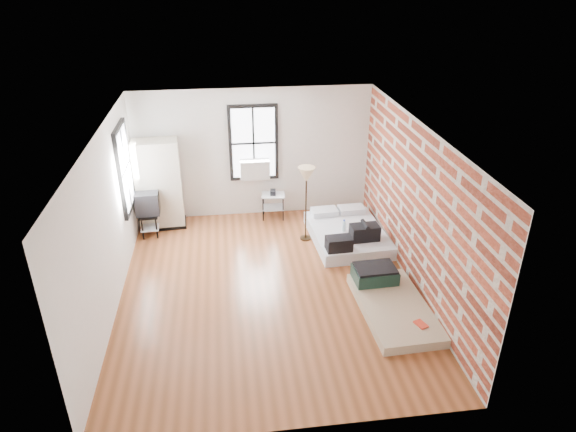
{
  "coord_description": "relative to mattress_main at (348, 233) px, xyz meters",
  "views": [
    {
      "loc": [
        -0.62,
        -7.36,
        5.11
      ],
      "look_at": [
        0.38,
        0.3,
        1.23
      ],
      "focal_mm": 32.0,
      "sensor_mm": 36.0,
      "label": 1
    }
  ],
  "objects": [
    {
      "name": "mattress_main",
      "position": [
        0.0,
        0.0,
        0.0
      ],
      "size": [
        1.49,
        1.96,
        0.61
      ],
      "rotation": [
        0.0,
        0.0,
        0.05
      ],
      "color": "white",
      "rests_on": "ground"
    },
    {
      "name": "ground",
      "position": [
        -1.75,
        -1.47,
        -0.17
      ],
      "size": [
        6.0,
        6.0,
        0.0
      ],
      "primitive_type": "plane",
      "color": "brown",
      "rests_on": "ground"
    },
    {
      "name": "side_table",
      "position": [
        -1.37,
        1.25,
        0.27
      ],
      "size": [
        0.53,
        0.45,
        0.65
      ],
      "rotation": [
        0.0,
        0.0,
        -0.11
      ],
      "color": "black",
      "rests_on": "ground"
    },
    {
      "name": "floor_lamp",
      "position": [
        -0.83,
        0.19,
        1.16
      ],
      "size": [
        0.33,
        0.33,
        1.56
      ],
      "color": "black",
      "rests_on": "ground"
    },
    {
      "name": "wardrobe",
      "position": [
        -3.75,
        1.18,
        0.78
      ],
      "size": [
        0.99,
        0.6,
        1.89
      ],
      "rotation": [
        0.0,
        0.0,
        0.06
      ],
      "color": "black",
      "rests_on": "ground"
    },
    {
      "name": "tv_stand",
      "position": [
        -3.96,
        0.88,
        0.51
      ],
      "size": [
        0.49,
        0.68,
        0.95
      ],
      "rotation": [
        0.0,
        0.0,
        0.03
      ],
      "color": "black",
      "rests_on": "ground"
    },
    {
      "name": "room_shell",
      "position": [
        -1.51,
        -1.11,
        1.57
      ],
      "size": [
        5.02,
        6.02,
        2.8
      ],
      "color": "silver",
      "rests_on": "ground"
    },
    {
      "name": "mattress_bare",
      "position": [
        0.17,
        -2.23,
        -0.04
      ],
      "size": [
        1.11,
        2.0,
        0.42
      ],
      "rotation": [
        0.0,
        0.0,
        0.04
      ],
      "color": "tan",
      "rests_on": "ground"
    }
  ]
}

